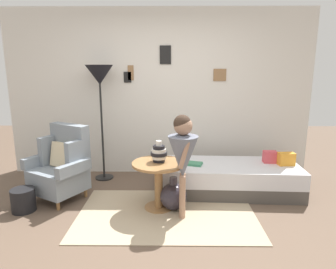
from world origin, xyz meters
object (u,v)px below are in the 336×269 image
object	(u,v)px
daybed	(228,178)
floor_lamp	(100,80)
magazine_basket	(23,200)
demijohn_near	(173,196)
side_table	(159,175)
person_child	(183,152)
vase_striped	(159,153)
armchair	(62,166)
book_on_daybed	(194,164)

from	to	relation	value
daybed	floor_lamp	world-z (taller)	floor_lamp
floor_lamp	magazine_basket	size ratio (longest dim) A/B	6.22
demijohn_near	side_table	bearing A→B (deg)	172.42
magazine_basket	person_child	bearing A→B (deg)	-3.53
vase_striped	floor_lamp	xyz separation A→B (m)	(-0.91, 0.99, 0.83)
vase_striped	armchair	bearing A→B (deg)	167.79
daybed	demijohn_near	size ratio (longest dim) A/B	4.67
floor_lamp	vase_striped	bearing A→B (deg)	-47.63
armchair	person_child	xyz separation A→B (m)	(1.57, -0.52, 0.34)
side_table	vase_striped	size ratio (longest dim) A/B	2.46
side_table	book_on_daybed	distance (m)	0.68
vase_striped	book_on_daybed	size ratio (longest dim) A/B	1.18
armchair	floor_lamp	xyz separation A→B (m)	(0.38, 0.71, 1.09)
daybed	vase_striped	xyz separation A→B (m)	(-0.95, -0.49, 0.50)
vase_striped	magazine_basket	world-z (taller)	vase_striped
armchair	magazine_basket	world-z (taller)	armchair
floor_lamp	book_on_daybed	xyz separation A→B (m)	(1.37, -0.53, -1.11)
side_table	book_on_daybed	size ratio (longest dim) A/B	2.90
armchair	magazine_basket	xyz separation A→B (m)	(-0.35, -0.40, -0.30)
floor_lamp	book_on_daybed	world-z (taller)	floor_lamp
vase_striped	demijohn_near	xyz separation A→B (m)	(0.17, -0.06, -0.53)
side_table	vase_striped	distance (m)	0.27
person_child	book_on_daybed	world-z (taller)	person_child
book_on_daybed	demijohn_near	xyz separation A→B (m)	(-0.28, -0.52, -0.25)
side_table	magazine_basket	xyz separation A→B (m)	(-1.63, -0.09, -0.29)
armchair	magazine_basket	size ratio (longest dim) A/B	3.46
side_table	vase_striped	world-z (taller)	vase_striped
daybed	floor_lamp	size ratio (longest dim) A/B	1.11
daybed	person_child	bearing A→B (deg)	-132.36
side_table	floor_lamp	world-z (taller)	floor_lamp
armchair	book_on_daybed	world-z (taller)	armchair
floor_lamp	demijohn_near	distance (m)	2.03
person_child	demijohn_near	size ratio (longest dim) A/B	2.90
vase_striped	person_child	bearing A→B (deg)	-41.09
demijohn_near	floor_lamp	bearing A→B (deg)	135.83
side_table	floor_lamp	distance (m)	1.75
floor_lamp	magazine_basket	bearing A→B (deg)	-123.13
vase_striped	book_on_daybed	distance (m)	0.71
daybed	vase_striped	world-z (taller)	vase_striped
book_on_daybed	magazine_basket	bearing A→B (deg)	-164.44
person_child	book_on_daybed	bearing A→B (deg)	75.47
daybed	side_table	bearing A→B (deg)	-151.14
book_on_daybed	daybed	bearing A→B (deg)	3.89
person_child	book_on_daybed	xyz separation A→B (m)	(0.18, 0.70, -0.36)
armchair	floor_lamp	size ratio (longest dim) A/B	0.56
daybed	floor_lamp	xyz separation A→B (m)	(-1.85, 0.50, 1.33)
person_child	magazine_basket	bearing A→B (deg)	176.47
person_child	side_table	bearing A→B (deg)	143.40
side_table	demijohn_near	bearing A→B (deg)	-7.58
daybed	person_child	size ratio (longest dim) A/B	1.61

